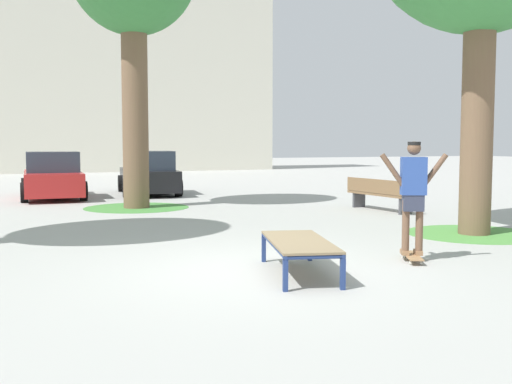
# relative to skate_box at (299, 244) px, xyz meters

# --- Properties ---
(ground_plane) EXTENTS (120.00, 120.00, 0.00)m
(ground_plane) POSITION_rel_skate_box_xyz_m (-0.38, 0.45, -0.41)
(ground_plane) COLOR #A8A8A3
(building_facade) EXTENTS (33.07, 4.00, 14.38)m
(building_facade) POSITION_rel_skate_box_xyz_m (-3.23, 32.42, 6.78)
(building_facade) COLOR silver
(building_facade) RESTS_ON ground
(skate_box) EXTENTS (1.24, 2.03, 0.46)m
(skate_box) POSITION_rel_skate_box_xyz_m (0.00, 0.00, 0.00)
(skate_box) COLOR navy
(skate_box) RESTS_ON ground
(skateboard) EXTENTS (0.53, 0.81, 0.09)m
(skateboard) POSITION_rel_skate_box_xyz_m (1.97, 0.17, -0.34)
(skateboard) COLOR #9E754C
(skateboard) RESTS_ON ground
(skater) EXTENTS (0.93, 0.51, 1.69)m
(skater) POSITION_rel_skate_box_xyz_m (1.97, 0.17, 0.66)
(skater) COLOR brown
(skater) RESTS_ON skateboard
(grass_patch_near_right) EXTENTS (2.60, 2.60, 0.01)m
(grass_patch_near_right) POSITION_rel_skate_box_xyz_m (4.79, 1.96, -0.41)
(grass_patch_near_right) COLOR #519342
(grass_patch_near_right) RESTS_ON ground
(grass_patch_mid_back) EXTENTS (2.85, 2.85, 0.01)m
(grass_patch_mid_back) POSITION_rel_skate_box_xyz_m (-0.27, 9.33, -0.41)
(grass_patch_mid_back) COLOR #47893D
(grass_patch_mid_back) RESTS_ON ground
(car_red) EXTENTS (2.04, 4.26, 1.50)m
(car_red) POSITION_rel_skate_box_xyz_m (-2.16, 13.28, 0.28)
(car_red) COLOR red
(car_red) RESTS_ON ground
(car_black) EXTENTS (2.28, 4.37, 1.50)m
(car_black) POSITION_rel_skate_box_xyz_m (1.05, 13.70, 0.28)
(car_black) COLOR black
(car_black) RESTS_ON ground
(park_bench) EXTENTS (0.61, 2.43, 0.83)m
(park_bench) POSITION_rel_skate_box_xyz_m (5.44, 6.13, 0.03)
(park_bench) COLOR brown
(park_bench) RESTS_ON ground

